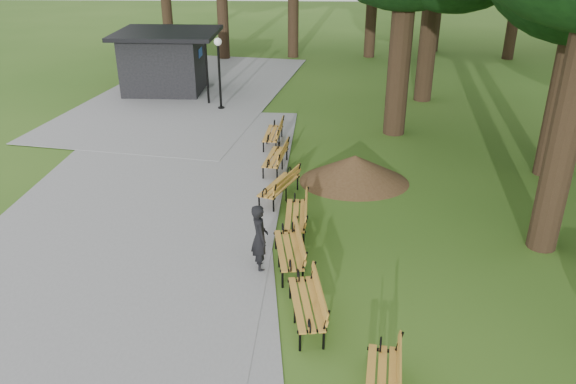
{
  "coord_description": "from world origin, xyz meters",
  "views": [
    {
      "loc": [
        0.64,
        -11.9,
        7.13
      ],
      "look_at": [
        0.19,
        0.89,
        1.1
      ],
      "focal_mm": 35.34,
      "sensor_mm": 36.0,
      "label": 1
    }
  ],
  "objects_px": {
    "kiosk": "(164,62)",
    "bench_3": "(296,216)",
    "dirt_mound": "(355,169)",
    "bench_2": "(289,250)",
    "bench_6": "(273,134)",
    "person": "(260,238)",
    "bench_0": "(381,384)",
    "bench_5": "(275,157)",
    "lamp_post": "(219,58)",
    "bench_1": "(306,304)",
    "bench_4": "(279,186)"
  },
  "relations": [
    {
      "from": "person",
      "to": "bench_4",
      "type": "distance_m",
      "value": 3.65
    },
    {
      "from": "bench_4",
      "to": "bench_6",
      "type": "height_order",
      "value": "same"
    },
    {
      "from": "bench_4",
      "to": "bench_6",
      "type": "distance_m",
      "value": 4.45
    },
    {
      "from": "bench_0",
      "to": "bench_1",
      "type": "xyz_separation_m",
      "value": [
        -1.23,
        2.09,
        0.0
      ]
    },
    {
      "from": "lamp_post",
      "to": "bench_2",
      "type": "bearing_deg",
      "value": -74.91
    },
    {
      "from": "lamp_post",
      "to": "bench_1",
      "type": "bearing_deg",
      "value": -75.4
    },
    {
      "from": "bench_4",
      "to": "bench_5",
      "type": "xyz_separation_m",
      "value": [
        -0.22,
        2.16,
        0.0
      ]
    },
    {
      "from": "kiosk",
      "to": "lamp_post",
      "type": "xyz_separation_m",
      "value": [
        2.99,
        -2.73,
        0.76
      ]
    },
    {
      "from": "person",
      "to": "bench_4",
      "type": "height_order",
      "value": "person"
    },
    {
      "from": "person",
      "to": "bench_2",
      "type": "height_order",
      "value": "person"
    },
    {
      "from": "kiosk",
      "to": "bench_4",
      "type": "bearing_deg",
      "value": -62.04
    },
    {
      "from": "bench_1",
      "to": "bench_5",
      "type": "distance_m",
      "value": 7.76
    },
    {
      "from": "bench_2",
      "to": "bench_3",
      "type": "height_order",
      "value": "same"
    },
    {
      "from": "person",
      "to": "bench_6",
      "type": "height_order",
      "value": "person"
    },
    {
      "from": "bench_2",
      "to": "bench_4",
      "type": "distance_m",
      "value": 3.55
    },
    {
      "from": "person",
      "to": "bench_0",
      "type": "relative_size",
      "value": 0.85
    },
    {
      "from": "kiosk",
      "to": "bench_2",
      "type": "relative_size",
      "value": 2.38
    },
    {
      "from": "bench_1",
      "to": "person",
      "type": "bearing_deg",
      "value": -159.25
    },
    {
      "from": "bench_6",
      "to": "bench_0",
      "type": "bearing_deg",
      "value": 15.95
    },
    {
      "from": "kiosk",
      "to": "dirt_mound",
      "type": "bearing_deg",
      "value": -50.5
    },
    {
      "from": "kiosk",
      "to": "bench_3",
      "type": "height_order",
      "value": "kiosk"
    },
    {
      "from": "kiosk",
      "to": "bench_4",
      "type": "distance_m",
      "value": 12.94
    },
    {
      "from": "bench_0",
      "to": "bench_4",
      "type": "bearing_deg",
      "value": -156.69
    },
    {
      "from": "bench_1",
      "to": "bench_5",
      "type": "height_order",
      "value": "same"
    },
    {
      "from": "dirt_mound",
      "to": "bench_6",
      "type": "relative_size",
      "value": 1.48
    },
    {
      "from": "bench_0",
      "to": "bench_4",
      "type": "xyz_separation_m",
      "value": [
        -2.03,
        7.63,
        0.0
      ]
    },
    {
      "from": "person",
      "to": "bench_4",
      "type": "relative_size",
      "value": 0.85
    },
    {
      "from": "dirt_mound",
      "to": "bench_6",
      "type": "height_order",
      "value": "bench_6"
    },
    {
      "from": "kiosk",
      "to": "bench_0",
      "type": "bearing_deg",
      "value": -66.7
    },
    {
      "from": "dirt_mound",
      "to": "lamp_post",
      "type": "bearing_deg",
      "value": 124.83
    },
    {
      "from": "lamp_post",
      "to": "bench_6",
      "type": "distance_m",
      "value": 5.26
    },
    {
      "from": "bench_0",
      "to": "bench_6",
      "type": "bearing_deg",
      "value": -160.03
    },
    {
      "from": "bench_3",
      "to": "bench_5",
      "type": "bearing_deg",
      "value": -168.96
    },
    {
      "from": "person",
      "to": "dirt_mound",
      "type": "relative_size",
      "value": 0.57
    },
    {
      "from": "bench_4",
      "to": "bench_6",
      "type": "bearing_deg",
      "value": -151.85
    },
    {
      "from": "bench_5",
      "to": "kiosk",
      "type": "bearing_deg",
      "value": -140.23
    },
    {
      "from": "kiosk",
      "to": "bench_0",
      "type": "xyz_separation_m",
      "value": [
        7.93,
        -19.11,
        -0.98
      ]
    },
    {
      "from": "kiosk",
      "to": "bench_4",
      "type": "xyz_separation_m",
      "value": [
        5.9,
        -11.48,
        -0.98
      ]
    },
    {
      "from": "bench_2",
      "to": "bench_3",
      "type": "bearing_deg",
      "value": 167.81
    },
    {
      "from": "lamp_post",
      "to": "bench_6",
      "type": "height_order",
      "value": "lamp_post"
    },
    {
      "from": "bench_0",
      "to": "lamp_post",
      "type": "bearing_deg",
      "value": -154.79
    },
    {
      "from": "kiosk",
      "to": "bench_5",
      "type": "distance_m",
      "value": 10.95
    },
    {
      "from": "bench_6",
      "to": "person",
      "type": "bearing_deg",
      "value": 5.71
    },
    {
      "from": "dirt_mound",
      "to": "bench_6",
      "type": "xyz_separation_m",
      "value": [
        -2.68,
        3.1,
        0.01
      ]
    },
    {
      "from": "bench_5",
      "to": "bench_6",
      "type": "xyz_separation_m",
      "value": [
        -0.21,
        2.27,
        0.0
      ]
    },
    {
      "from": "person",
      "to": "bench_0",
      "type": "bearing_deg",
      "value": -167.44
    },
    {
      "from": "bench_1",
      "to": "bench_3",
      "type": "xyz_separation_m",
      "value": [
        -0.29,
        3.71,
        0.0
      ]
    },
    {
      "from": "dirt_mound",
      "to": "bench_2",
      "type": "xyz_separation_m",
      "value": [
        -1.85,
        -4.86,
        0.01
      ]
    },
    {
      "from": "bench_5",
      "to": "bench_6",
      "type": "distance_m",
      "value": 2.28
    },
    {
      "from": "lamp_post",
      "to": "bench_0",
      "type": "distance_m",
      "value": 17.19
    }
  ]
}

